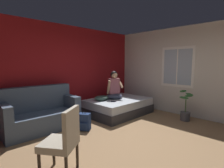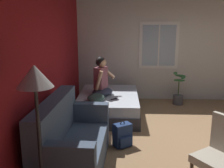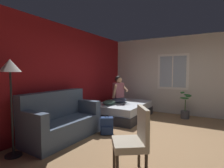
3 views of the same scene
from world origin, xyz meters
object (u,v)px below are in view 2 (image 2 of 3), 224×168
(side_chair, at_px, (220,153))
(floor_lamp, at_px, (36,92))
(backpack, at_px, (123,135))
(couch, at_px, (70,143))
(bed, at_px, (108,105))
(person_seated, at_px, (102,80))
(throw_pillow, at_px, (96,98))
(potted_plant, at_px, (178,93))
(cell_phone, at_px, (114,99))

(side_chair, height_order, floor_lamp, floor_lamp)
(backpack, bearing_deg, couch, 133.94)
(bed, bearing_deg, backpack, -167.93)
(side_chair, xyz_separation_m, person_seated, (2.74, 1.68, 0.30))
(bed, bearing_deg, throw_pillow, 155.18)
(potted_plant, bearing_deg, throw_pillow, 124.21)
(couch, relative_size, person_seated, 1.97)
(side_chair, height_order, person_seated, person_seated)
(person_seated, height_order, potted_plant, person_seated)
(side_chair, relative_size, person_seated, 1.12)
(side_chair, bearing_deg, bed, 28.91)
(cell_phone, bearing_deg, bed, -20.18)
(couch, relative_size, throw_pillow, 3.60)
(side_chair, distance_m, floor_lamp, 2.30)
(cell_phone, bearing_deg, floor_lamp, 125.66)
(side_chair, bearing_deg, cell_phone, 29.96)
(floor_lamp, bearing_deg, person_seated, -6.43)
(side_chair, distance_m, cell_phone, 2.78)
(throw_pillow, height_order, potted_plant, potted_plant)
(bed, relative_size, person_seated, 2.23)
(potted_plant, bearing_deg, bed, 115.91)
(side_chair, bearing_deg, backpack, 44.82)
(floor_lamp, distance_m, potted_plant, 4.90)
(couch, xyz_separation_m, backpack, (0.73, -0.75, -0.20))
(backpack, xyz_separation_m, cell_phone, (1.20, 0.19, 0.29))
(bed, height_order, cell_phone, cell_phone)
(person_seated, bearing_deg, side_chair, -148.49)
(side_chair, xyz_separation_m, cell_phone, (2.41, 1.39, -0.05))
(throw_pillow, relative_size, potted_plant, 0.56)
(person_seated, distance_m, floor_lamp, 3.36)
(bed, height_order, couch, couch)
(backpack, bearing_deg, bed, 12.07)
(floor_lamp, xyz_separation_m, potted_plant, (4.18, -2.29, -1.13))
(bed, height_order, floor_lamp, floor_lamp)
(bed, distance_m, throw_pillow, 0.64)
(person_seated, xyz_separation_m, cell_phone, (-0.33, -0.29, -0.35))
(side_chair, height_order, cell_phone, side_chair)
(throw_pillow, bearing_deg, floor_lamp, 174.24)
(backpack, bearing_deg, potted_plant, -30.54)
(couch, bearing_deg, backpack, -46.06)
(throw_pillow, xyz_separation_m, floor_lamp, (-2.82, 0.28, 0.88))
(person_seated, distance_m, throw_pillow, 0.55)
(side_chair, distance_m, backpack, 1.73)
(person_seated, height_order, throw_pillow, person_seated)
(person_seated, relative_size, cell_phone, 6.08)
(backpack, height_order, throw_pillow, throw_pillow)
(person_seated, xyz_separation_m, floor_lamp, (-3.29, 0.37, 0.59))
(floor_lamp, bearing_deg, cell_phone, -12.63)
(bed, distance_m, potted_plant, 1.97)
(backpack, xyz_separation_m, potted_plant, (2.43, -1.43, 0.11))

